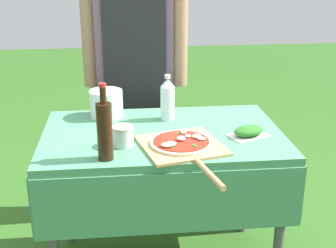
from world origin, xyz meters
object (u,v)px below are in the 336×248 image
(mixing_tub, at_px, (106,104))
(sauce_jar, at_px, (123,137))
(water_bottle, at_px, (167,99))
(person_cook, at_px, (135,62))
(herb_container, at_px, (249,132))
(pizza_on_peel, at_px, (183,145))
(prep_table, at_px, (163,152))
(oil_bottle, at_px, (105,130))

(mixing_tub, xyz_separation_m, sauce_jar, (0.08, -0.40, -0.03))
(water_bottle, distance_m, sauce_jar, 0.40)
(water_bottle, bearing_deg, mixing_tub, 165.65)
(sauce_jar, bearing_deg, mixing_tub, 101.23)
(person_cook, xyz_separation_m, herb_container, (0.49, -0.74, -0.17))
(water_bottle, bearing_deg, pizza_on_peel, -85.73)
(prep_table, bearing_deg, water_bottle, 76.41)
(herb_container, relative_size, sauce_jar, 2.19)
(herb_container, xyz_separation_m, sauce_jar, (-0.58, -0.05, 0.02))
(water_bottle, relative_size, mixing_tub, 1.37)
(oil_bottle, relative_size, sauce_jar, 3.47)
(water_bottle, bearing_deg, herb_container, -37.77)
(water_bottle, relative_size, herb_container, 1.14)
(herb_container, bearing_deg, water_bottle, 142.23)
(person_cook, xyz_separation_m, sauce_jar, (-0.09, -0.79, -0.15))
(pizza_on_peel, xyz_separation_m, sauce_jar, (-0.26, 0.05, 0.03))
(pizza_on_peel, xyz_separation_m, herb_container, (0.32, 0.10, 0.01))
(oil_bottle, height_order, mixing_tub, oil_bottle)
(person_cook, height_order, water_bottle, person_cook)
(prep_table, xyz_separation_m, herb_container, (0.39, -0.10, 0.13))
(mixing_tub, bearing_deg, person_cook, 67.19)
(mixing_tub, relative_size, sauce_jar, 1.83)
(prep_table, relative_size, pizza_on_peel, 1.85)
(prep_table, xyz_separation_m, mixing_tub, (-0.26, 0.25, 0.17))
(pizza_on_peel, relative_size, water_bottle, 2.65)
(person_cook, xyz_separation_m, oil_bottle, (-0.16, -0.92, -0.06))
(person_cook, bearing_deg, pizza_on_peel, 105.46)
(oil_bottle, xyz_separation_m, water_bottle, (0.30, 0.45, -0.02))
(oil_bottle, bearing_deg, mixing_tub, 90.66)
(herb_container, bearing_deg, mixing_tub, 152.02)
(mixing_tub, bearing_deg, sauce_jar, -78.77)
(herb_container, bearing_deg, oil_bottle, -164.48)
(water_bottle, xyz_separation_m, sauce_jar, (-0.23, -0.32, -0.07))
(herb_container, relative_size, mixing_tub, 1.20)
(oil_bottle, bearing_deg, pizza_on_peel, 13.80)
(oil_bottle, bearing_deg, sauce_jar, 60.78)
(herb_container, bearing_deg, pizza_on_peel, -162.74)
(oil_bottle, distance_m, mixing_tub, 0.53)
(sauce_jar, bearing_deg, herb_container, 4.95)
(oil_bottle, bearing_deg, person_cook, 80.12)
(person_cook, relative_size, water_bottle, 7.00)
(sauce_jar, bearing_deg, prep_table, 37.94)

